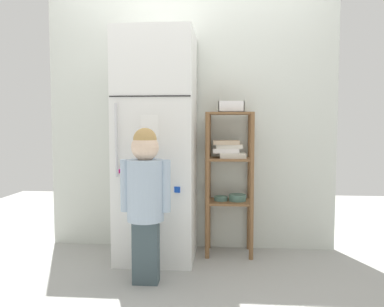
{
  "coord_description": "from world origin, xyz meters",
  "views": [
    {
      "loc": [
        0.29,
        -3.03,
        1.08
      ],
      "look_at": [
        0.04,
        0.02,
        0.85
      ],
      "focal_mm": 35.98,
      "sensor_mm": 36.0,
      "label": 1
    }
  ],
  "objects_px": {
    "child_standing": "(145,190)",
    "pantry_shelf_unit": "(229,168)",
    "fruit_bin": "(231,107)",
    "refrigerator": "(157,147)"
  },
  "relations": [
    {
      "from": "pantry_shelf_unit",
      "to": "fruit_bin",
      "type": "bearing_deg",
      "value": -15.34
    },
    {
      "from": "child_standing",
      "to": "pantry_shelf_unit",
      "type": "bearing_deg",
      "value": 48.87
    },
    {
      "from": "refrigerator",
      "to": "child_standing",
      "type": "relative_size",
      "value": 1.71
    },
    {
      "from": "refrigerator",
      "to": "pantry_shelf_unit",
      "type": "distance_m",
      "value": 0.63
    },
    {
      "from": "child_standing",
      "to": "pantry_shelf_unit",
      "type": "xyz_separation_m",
      "value": [
        0.57,
        0.66,
        0.08
      ]
    },
    {
      "from": "child_standing",
      "to": "fruit_bin",
      "type": "height_order",
      "value": "fruit_bin"
    },
    {
      "from": "fruit_bin",
      "to": "child_standing",
      "type": "bearing_deg",
      "value": -131.97
    },
    {
      "from": "child_standing",
      "to": "fruit_bin",
      "type": "bearing_deg",
      "value": 48.03
    },
    {
      "from": "refrigerator",
      "to": "child_standing",
      "type": "bearing_deg",
      "value": -88.65
    },
    {
      "from": "pantry_shelf_unit",
      "to": "fruit_bin",
      "type": "xyz_separation_m",
      "value": [
        0.01,
        -0.0,
        0.5
      ]
    }
  ]
}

